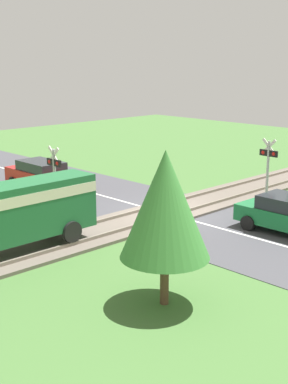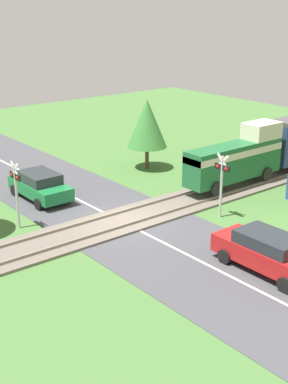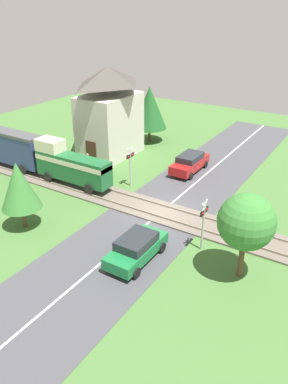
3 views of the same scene
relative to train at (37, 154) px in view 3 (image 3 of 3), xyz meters
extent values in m
plane|color=#426B33|center=(0.00, -11.39, -1.86)|extent=(60.00, 60.00, 0.00)
cube|color=#424247|center=(0.00, -11.39, -1.85)|extent=(48.00, 6.40, 0.02)
cube|color=silver|center=(0.00, -11.39, -1.84)|extent=(48.00, 0.12, 0.00)
cube|color=#665B51|center=(0.00, -11.39, -1.80)|extent=(2.80, 48.00, 0.12)
cube|color=slate|center=(-0.72, -11.39, -1.68)|extent=(0.10, 48.00, 0.12)
cube|color=slate|center=(0.72, -11.39, -1.68)|extent=(0.10, 48.00, 0.12)
cube|color=#1E6033|center=(0.00, -3.81, -0.29)|extent=(1.35, 6.35, 1.90)
cube|color=beige|center=(0.00, -3.81, 0.23)|extent=(1.37, 6.35, 0.36)
cube|color=beige|center=(0.00, -1.65, 1.11)|extent=(1.35, 2.03, 0.90)
cylinder|color=black|center=(-0.72, -5.84, -1.24)|extent=(0.14, 0.76, 0.76)
cylinder|color=black|center=(0.72, -5.84, -1.24)|extent=(0.14, 0.76, 0.76)
cylinder|color=black|center=(-0.72, -1.78, -1.24)|extent=(0.14, 0.76, 0.76)
cylinder|color=black|center=(0.72, -1.78, -1.24)|extent=(0.14, 0.76, 0.76)
cube|color=navy|center=(0.00, 3.19, -0.04)|extent=(1.35, 6.86, 2.40)
cube|color=#47474C|center=(0.00, 3.19, 1.28)|extent=(1.41, 6.86, 0.24)
cylinder|color=black|center=(-0.72, 1.00, -1.24)|extent=(0.14, 0.76, 0.76)
cylinder|color=black|center=(0.72, 1.00, -1.24)|extent=(0.14, 0.76, 0.76)
cylinder|color=black|center=(0.72, 5.39, -1.24)|extent=(0.14, 0.76, 0.76)
cube|color=#197038|center=(-5.16, -12.83, -1.24)|extent=(4.06, 1.68, 0.64)
cube|color=#23282D|center=(-5.16, -12.83, -0.67)|extent=(2.24, 1.55, 0.50)
cylinder|color=black|center=(-3.84, -11.99, -1.56)|extent=(0.60, 0.18, 0.60)
cylinder|color=black|center=(-3.84, -13.67, -1.56)|extent=(0.60, 0.18, 0.60)
cylinder|color=black|center=(-6.48, -11.99, -1.56)|extent=(0.60, 0.18, 0.60)
cylinder|color=black|center=(-6.48, -13.67, -1.56)|extent=(0.60, 0.18, 0.60)
cube|color=#A81919|center=(7.33, -9.95, -1.20)|extent=(4.43, 1.64, 0.73)
cube|color=#23282D|center=(7.33, -9.95, -0.59)|extent=(2.44, 1.51, 0.49)
cylinder|color=black|center=(5.89, -10.77, -1.56)|extent=(0.60, 0.18, 0.60)
cylinder|color=black|center=(5.89, -9.13, -1.56)|extent=(0.60, 0.18, 0.60)
cylinder|color=black|center=(8.77, -10.77, -1.56)|extent=(0.60, 0.18, 0.60)
cylinder|color=black|center=(8.77, -9.13, -1.56)|extent=(0.60, 0.18, 0.60)
cylinder|color=#B7B7B7|center=(-2.41, -15.43, -0.35)|extent=(0.12, 0.12, 3.01)
cube|color=black|center=(-2.41, -15.43, 0.61)|extent=(0.90, 0.08, 0.28)
sphere|color=red|center=(-2.68, -15.43, 0.61)|extent=(0.18, 0.18, 0.18)
sphere|color=red|center=(-2.14, -15.43, 0.61)|extent=(0.18, 0.18, 0.18)
cube|color=silver|center=(-2.41, -15.43, 0.90)|extent=(0.72, 0.04, 0.72)
cube|color=silver|center=(-2.41, -15.43, 0.90)|extent=(0.72, 0.04, 0.72)
cylinder|color=#B7B7B7|center=(2.41, -7.35, -0.35)|extent=(0.12, 0.12, 3.01)
cube|color=black|center=(2.41, -7.35, 0.61)|extent=(0.90, 0.08, 0.28)
sphere|color=red|center=(2.68, -7.35, 0.61)|extent=(0.18, 0.18, 0.18)
sphere|color=red|center=(2.14, -7.35, 0.61)|extent=(0.18, 0.18, 0.18)
cube|color=silver|center=(2.41, -7.35, 0.90)|extent=(0.72, 0.04, 0.72)
cube|color=silver|center=(2.41, -7.35, 0.90)|extent=(0.72, 0.04, 0.72)
cube|color=beige|center=(7.02, -2.06, 0.91)|extent=(5.56, 3.77, 5.54)
pyramid|color=#47423D|center=(7.02, -2.06, 5.24)|extent=(6.01, 4.07, 1.57)
cube|color=#472D1E|center=(4.22, -2.06, -0.81)|extent=(0.06, 1.10, 2.10)
cylinder|color=#2D4C8E|center=(2.96, -2.70, -1.21)|extent=(0.38, 0.38, 1.30)
sphere|color=#936B4C|center=(2.96, -2.70, -0.44)|extent=(0.24, 0.24, 0.24)
cylinder|color=brown|center=(12.30, -3.00, -1.18)|extent=(0.24, 0.24, 1.37)
cone|color=#1E5623|center=(12.30, -3.00, 1.56)|extent=(3.41, 3.41, 4.09)
cylinder|color=brown|center=(-5.99, -5.00, -1.18)|extent=(0.24, 0.24, 1.36)
cone|color=#387A33|center=(-5.99, -5.00, 0.96)|extent=(2.43, 2.43, 2.92)
cylinder|color=brown|center=(-3.50, -18.03, -0.85)|extent=(0.28, 0.28, 2.01)
sphere|color=#387A33|center=(-3.50, -18.03, 1.35)|extent=(2.82, 2.82, 2.82)
camera|label=1|loc=(-15.26, 4.81, 4.67)|focal=50.00mm
camera|label=2|loc=(18.59, -25.06, 7.83)|focal=50.00mm
camera|label=3|loc=(-19.06, -22.02, 10.59)|focal=35.00mm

